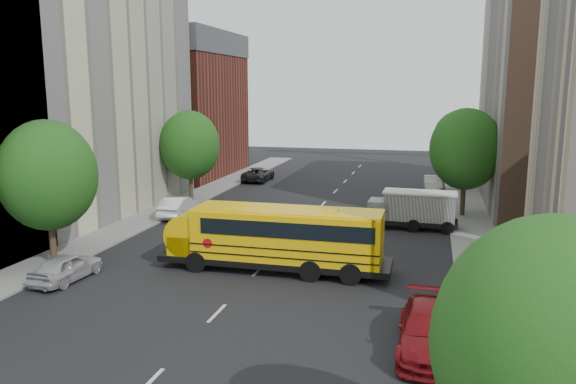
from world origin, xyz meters
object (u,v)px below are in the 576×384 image
at_px(street_tree_3, 550,349).
at_px(street_tree_4, 466,149).
at_px(street_tree_2, 190,145).
at_px(parked_car_1, 179,206).
at_px(parked_car_3, 429,330).
at_px(street_tree_1, 48,175).
at_px(street_tree_5, 459,140).
at_px(parked_car_2, 258,174).
at_px(school_bus, 272,235).
at_px(safari_truck, 413,209).
at_px(parked_car_0, 66,267).
at_px(parked_car_5, 433,184).

distance_m(street_tree_3, street_tree_4, 32.01).
xyz_separation_m(street_tree_2, parked_car_1, (1.40, -5.42, -4.05)).
bearing_deg(parked_car_3, street_tree_4, 84.46).
xyz_separation_m(street_tree_1, street_tree_5, (22.00, 30.00, -0.25)).
xyz_separation_m(street_tree_4, parked_car_2, (-19.80, 11.93, -4.35)).
relative_size(parked_car_2, parked_car_3, 0.96).
xyz_separation_m(street_tree_1, parked_car_2, (2.20, 29.93, -4.22)).
relative_size(street_tree_1, street_tree_5, 1.05).
height_order(parked_car_1, parked_car_2, parked_car_1).
xyz_separation_m(street_tree_1, school_bus, (11.70, 2.18, -3.03)).
xyz_separation_m(street_tree_5, safari_truck, (-3.49, -16.77, -3.33)).
bearing_deg(street_tree_2, school_bus, -53.50).
xyz_separation_m(street_tree_4, parked_car_1, (-20.60, -5.42, -4.30)).
bearing_deg(parked_car_0, parked_car_2, -86.55).
distance_m(school_bus, parked_car_2, 29.35).
bearing_deg(street_tree_5, street_tree_1, -126.25).
relative_size(street_tree_1, parked_car_5, 1.77).
height_order(parked_car_2, parked_car_5, parked_car_5).
bearing_deg(parked_car_2, parked_car_1, 86.56).
bearing_deg(street_tree_4, parked_car_2, 148.94).
bearing_deg(safari_truck, street_tree_5, 79.89).
relative_size(street_tree_2, street_tree_5, 1.03).
distance_m(school_bus, parked_car_5, 27.01).
relative_size(street_tree_1, street_tree_4, 0.98).
bearing_deg(safari_truck, street_tree_1, -142.81).
bearing_deg(parked_car_2, street_tree_3, 113.46).
height_order(street_tree_1, parked_car_3, street_tree_1).
xyz_separation_m(school_bus, parked_car_3, (8.10, -7.50, -1.13)).
relative_size(parked_car_1, parked_car_3, 0.86).
bearing_deg(street_tree_3, parked_car_1, 127.77).
bearing_deg(street_tree_2, parked_car_2, 79.55).
distance_m(street_tree_1, street_tree_2, 18.00).
bearing_deg(street_tree_1, school_bus, 10.57).
relative_size(street_tree_3, street_tree_5, 0.95).
height_order(street_tree_2, parked_car_2, street_tree_2).
distance_m(street_tree_3, parked_car_3, 9.68).
xyz_separation_m(street_tree_1, parked_car_0, (2.20, -1.96, -4.24)).
xyz_separation_m(street_tree_2, parked_car_3, (19.80, -23.31, -4.03)).
height_order(street_tree_5, parked_car_3, street_tree_5).
distance_m(parked_car_1, parked_car_3, 25.67).
xyz_separation_m(parked_car_0, parked_car_5, (17.60, 29.88, 0.03)).
xyz_separation_m(school_bus, parked_car_1, (-10.30, 10.40, -1.14)).
bearing_deg(parked_car_0, street_tree_3, 152.15).
xyz_separation_m(parked_car_2, parked_car_3, (17.60, -35.24, 0.07)).
bearing_deg(parked_car_3, street_tree_5, 86.29).
relative_size(parked_car_1, parked_car_5, 1.06).
bearing_deg(street_tree_4, street_tree_3, -90.00).
bearing_deg(street_tree_4, parked_car_3, -95.39).
bearing_deg(street_tree_3, parked_car_5, 93.00).
bearing_deg(safari_truck, street_tree_3, -81.06).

